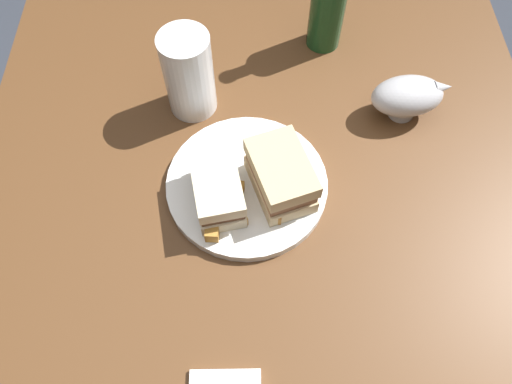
% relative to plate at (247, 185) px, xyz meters
% --- Properties ---
extents(ground_plane, '(6.00, 6.00, 0.00)m').
position_rel_plate_xyz_m(ground_plane, '(0.05, 0.03, -0.73)').
color(ground_plane, '#333842').
extents(dining_table, '(1.03, 0.91, 0.72)m').
position_rel_plate_xyz_m(dining_table, '(0.05, 0.03, -0.37)').
color(dining_table, brown).
rests_on(dining_table, ground).
extents(plate, '(0.25, 0.25, 0.02)m').
position_rel_plate_xyz_m(plate, '(0.00, 0.00, 0.00)').
color(plate, white).
rests_on(plate, dining_table).
extents(sandwich_half_left, '(0.12, 0.08, 0.06)m').
position_rel_plate_xyz_m(sandwich_half_left, '(0.03, -0.04, 0.04)').
color(sandwich_half_left, beige).
rests_on(sandwich_half_left, plate).
extents(sandwich_half_right, '(0.13, 0.11, 0.07)m').
position_rel_plate_xyz_m(sandwich_half_right, '(0.01, 0.05, 0.04)').
color(sandwich_half_right, '#CCB284').
rests_on(sandwich_half_right, plate).
extents(potato_wedge_front, '(0.05, 0.04, 0.02)m').
position_rel_plate_xyz_m(potato_wedge_front, '(0.06, -0.03, 0.02)').
color(potato_wedge_front, gold).
rests_on(potato_wedge_front, plate).
extents(potato_wedge_middle, '(0.06, 0.02, 0.02)m').
position_rel_plate_xyz_m(potato_wedge_middle, '(0.07, -0.05, 0.02)').
color(potato_wedge_middle, '#B77F33').
rests_on(potato_wedge_middle, plate).
extents(potato_wedge_back, '(0.04, 0.05, 0.02)m').
position_rel_plate_xyz_m(potato_wedge_back, '(0.03, 0.06, 0.02)').
color(potato_wedge_back, '#AD702D').
rests_on(potato_wedge_back, plate).
extents(potato_wedge_left_edge, '(0.05, 0.03, 0.02)m').
position_rel_plate_xyz_m(potato_wedge_left_edge, '(0.03, -0.02, 0.02)').
color(potato_wedge_left_edge, '#B77F33').
rests_on(potato_wedge_left_edge, plate).
extents(potato_wedge_right_edge, '(0.05, 0.02, 0.02)m').
position_rel_plate_xyz_m(potato_wedge_right_edge, '(0.06, 0.04, 0.02)').
color(potato_wedge_right_edge, '#AD702D').
rests_on(potato_wedge_right_edge, plate).
extents(potato_wedge_stray, '(0.05, 0.03, 0.02)m').
position_rel_plate_xyz_m(potato_wedge_stray, '(0.05, -0.02, 0.02)').
color(potato_wedge_stray, '#B77F33').
rests_on(potato_wedge_stray, plate).
extents(pint_glass, '(0.08, 0.08, 0.15)m').
position_rel_plate_xyz_m(pint_glass, '(-0.16, -0.09, 0.06)').
color(pint_glass, white).
rests_on(pint_glass, dining_table).
extents(gravy_boat, '(0.09, 0.13, 0.07)m').
position_rel_plate_xyz_m(gravy_boat, '(-0.14, 0.26, 0.04)').
color(gravy_boat, '#B7B7BC').
rests_on(gravy_boat, dining_table).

